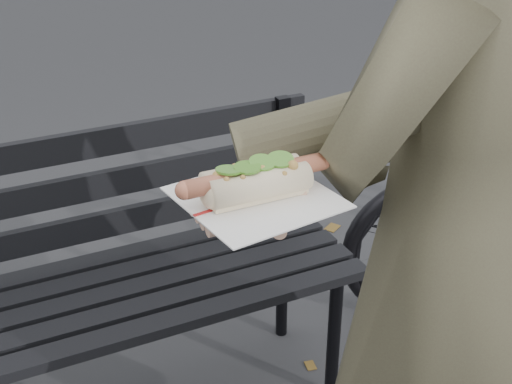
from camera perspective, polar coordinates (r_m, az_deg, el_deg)
park_bench at (r=2.02m, az=-13.93°, el=-6.20°), size 1.50×0.44×0.88m
person at (r=1.33m, az=15.21°, el=-4.87°), size 0.77×0.61×1.85m
held_hotdog at (r=1.07m, az=8.52°, el=4.97°), size 0.64×0.30×0.20m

